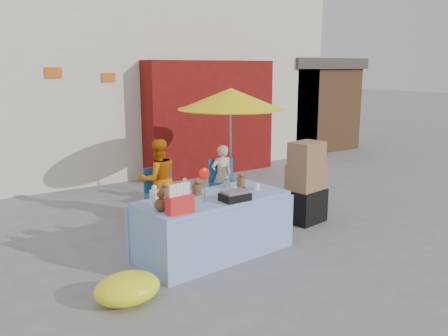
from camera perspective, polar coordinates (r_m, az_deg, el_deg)
ground at (r=6.73m, az=2.03°, el=-9.38°), size 80.00×80.00×0.00m
backdrop at (r=13.26m, az=-16.17°, el=14.40°), size 14.00×8.00×7.80m
market_table at (r=6.33m, az=-1.35°, el=-6.85°), size 2.14×1.14×1.25m
chair_left at (r=7.79m, az=-7.37°, el=-4.45°), size 0.53×0.52×0.85m
chair_right at (r=8.41m, az=0.24°, el=-3.12°), size 0.53×0.52×0.85m
vendor_orange at (r=7.81m, az=-7.91°, el=-1.35°), size 0.70×0.57×1.32m
vendor_beige at (r=8.44m, az=-0.28°, el=-0.95°), size 0.43×0.31×1.11m
umbrella at (r=8.54m, az=0.82°, el=8.27°), size 1.90×1.90×2.09m
box_stack at (r=7.69m, az=9.80°, el=-2.06°), size 0.66×0.57×1.31m
tarp_bundle at (r=5.28m, az=-11.54°, el=-14.00°), size 0.88×0.81×0.32m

